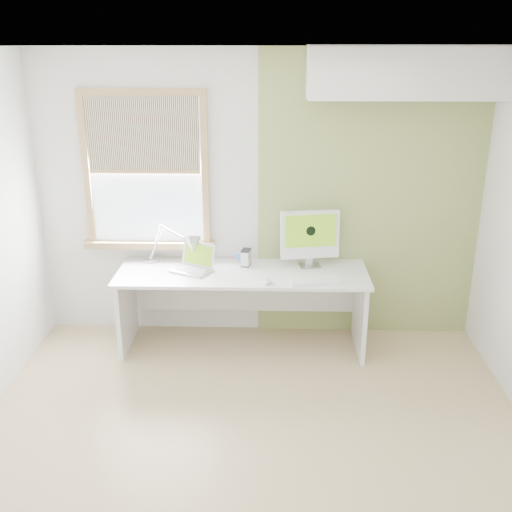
{
  "coord_description": "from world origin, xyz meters",
  "views": [
    {
      "loc": [
        0.13,
        -3.45,
        2.64
      ],
      "look_at": [
        0.0,
        1.05,
        1.0
      ],
      "focal_mm": 41.63,
      "sensor_mm": 36.0,
      "label": 1
    }
  ],
  "objects_px": {
    "desk": "(243,289)",
    "desk_lamp": "(185,246)",
    "external_drive": "(246,258)",
    "imac": "(310,236)",
    "laptop": "(195,264)"
  },
  "relations": [
    {
      "from": "desk",
      "to": "desk_lamp",
      "type": "xyz_separation_m",
      "value": [
        -0.52,
        0.07,
        0.38
      ]
    },
    {
      "from": "desk_lamp",
      "to": "imac",
      "type": "distance_m",
      "value": 1.12
    },
    {
      "from": "imac",
      "to": "external_drive",
      "type": "bearing_deg",
      "value": -179.85
    },
    {
      "from": "laptop",
      "to": "external_drive",
      "type": "bearing_deg",
      "value": 15.23
    },
    {
      "from": "desk_lamp",
      "to": "external_drive",
      "type": "relative_size",
      "value": 3.99
    },
    {
      "from": "desk_lamp",
      "to": "laptop",
      "type": "height_order",
      "value": "desk_lamp"
    },
    {
      "from": "desk",
      "to": "laptop",
      "type": "relative_size",
      "value": 5.33
    },
    {
      "from": "external_drive",
      "to": "imac",
      "type": "distance_m",
      "value": 0.61
    },
    {
      "from": "laptop",
      "to": "desk",
      "type": "bearing_deg",
      "value": 3.3
    },
    {
      "from": "desk",
      "to": "laptop",
      "type": "height_order",
      "value": "laptop"
    },
    {
      "from": "desk",
      "to": "external_drive",
      "type": "height_order",
      "value": "external_drive"
    },
    {
      "from": "desk_lamp",
      "to": "imac",
      "type": "bearing_deg",
      "value": 1.45
    },
    {
      "from": "desk",
      "to": "desk_lamp",
      "type": "height_order",
      "value": "desk_lamp"
    },
    {
      "from": "desk",
      "to": "external_drive",
      "type": "xyz_separation_m",
      "value": [
        0.03,
        0.1,
        0.27
      ]
    },
    {
      "from": "imac",
      "to": "desk_lamp",
      "type": "bearing_deg",
      "value": -178.55
    }
  ]
}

